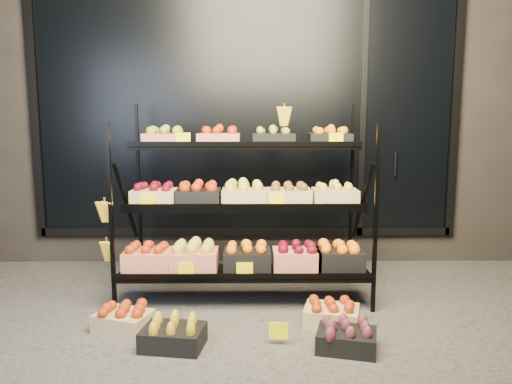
{
  "coord_description": "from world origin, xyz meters",
  "views": [
    {
      "loc": [
        0.07,
        -3.6,
        1.53
      ],
      "look_at": [
        0.1,
        0.55,
        0.91
      ],
      "focal_mm": 35.0,
      "sensor_mm": 36.0,
      "label": 1
    }
  ],
  "objects_px": {
    "display_rack": "(244,205)",
    "floor_crate_left": "(123,318)",
    "floor_crate_midleft": "(173,334)",
    "floor_crate_midright": "(332,313)"
  },
  "relations": [
    {
      "from": "floor_crate_midleft",
      "to": "floor_crate_midright",
      "type": "relative_size",
      "value": 0.98
    },
    {
      "from": "display_rack",
      "to": "floor_crate_midleft",
      "type": "distance_m",
      "value": 1.32
    },
    {
      "from": "floor_crate_midleft",
      "to": "floor_crate_midright",
      "type": "distance_m",
      "value": 1.18
    },
    {
      "from": "floor_crate_midleft",
      "to": "floor_crate_left",
      "type": "bearing_deg",
      "value": 153.83
    },
    {
      "from": "floor_crate_left",
      "to": "floor_crate_midright",
      "type": "height_order",
      "value": "floor_crate_midright"
    },
    {
      "from": "floor_crate_left",
      "to": "floor_crate_midleft",
      "type": "height_order",
      "value": "floor_crate_midleft"
    },
    {
      "from": "display_rack",
      "to": "floor_crate_midleft",
      "type": "height_order",
      "value": "display_rack"
    },
    {
      "from": "display_rack",
      "to": "floor_crate_midright",
      "type": "bearing_deg",
      "value": -45.46
    },
    {
      "from": "floor_crate_midright",
      "to": "floor_crate_midleft",
      "type": "bearing_deg",
      "value": -147.92
    },
    {
      "from": "display_rack",
      "to": "floor_crate_left",
      "type": "height_order",
      "value": "display_rack"
    }
  ]
}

